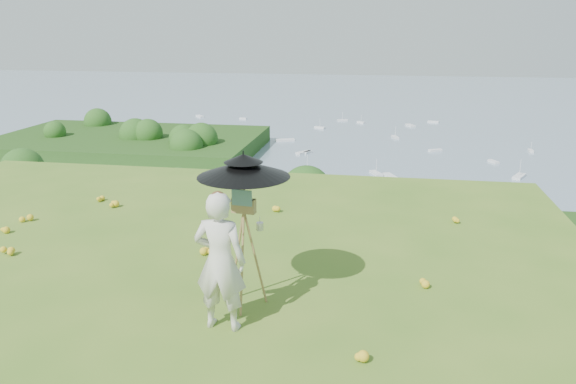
# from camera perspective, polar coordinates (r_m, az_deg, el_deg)

# --- Properties ---
(ground) EXTENTS (14.00, 14.00, 0.00)m
(ground) POSITION_cam_1_polar(r_m,az_deg,el_deg) (8.28, -15.55, -9.79)
(ground) COLOR #477521
(ground) RESTS_ON ground
(shoreline_tier) EXTENTS (170.00, 28.00, 8.00)m
(shoreline_tier) POSITION_cam_1_polar(r_m,az_deg,el_deg) (90.81, 6.74, -9.53)
(shoreline_tier) COLOR #6B6556
(shoreline_tier) RESTS_ON bay_water
(bay_water) EXTENTS (700.00, 700.00, 0.00)m
(bay_water) POSITION_cam_1_polar(r_m,az_deg,el_deg) (249.53, 8.94, 7.57)
(bay_water) COLOR slate
(bay_water) RESTS_ON ground
(peninsula) EXTENTS (90.00, 60.00, 12.00)m
(peninsula) POSITION_cam_1_polar(r_m,az_deg,el_deg) (182.59, -15.92, 5.52)
(peninsula) COLOR #1C3C10
(peninsula) RESTS_ON bay_water
(slope_trees) EXTENTS (110.00, 50.00, 6.00)m
(slope_trees) POSITION_cam_1_polar(r_m,az_deg,el_deg) (45.74, 4.73, -7.58)
(slope_trees) COLOR #254815
(slope_trees) RESTS_ON forest_slope
(harbor_town) EXTENTS (110.00, 22.00, 5.00)m
(harbor_town) POSITION_cam_1_polar(r_m,az_deg,el_deg) (88.17, 6.88, -5.72)
(harbor_town) COLOR silver
(harbor_town) RESTS_ON shoreline_tier
(moored_boats) EXTENTS (140.00, 140.00, 0.70)m
(moored_boats) POSITION_cam_1_polar(r_m,az_deg,el_deg) (172.48, 4.25, 3.92)
(moored_boats) COLOR silver
(moored_boats) RESTS_ON bay_water
(wildflowers) EXTENTS (10.00, 10.50, 0.12)m
(wildflowers) POSITION_cam_1_polar(r_m,az_deg,el_deg) (8.46, -14.86, -8.70)
(wildflowers) COLOR gold
(wildflowers) RESTS_ON ground
(painter) EXTENTS (0.66, 0.45, 1.75)m
(painter) POSITION_cam_1_polar(r_m,az_deg,el_deg) (6.81, -6.91, -7.02)
(painter) COLOR beige
(painter) RESTS_ON ground
(field_easel) EXTENTS (0.68, 0.68, 1.62)m
(field_easel) POSITION_cam_1_polar(r_m,az_deg,el_deg) (7.32, -4.42, -5.77)
(field_easel) COLOR olive
(field_easel) RESTS_ON ground
(sun_umbrella) EXTENTS (1.35, 1.35, 0.77)m
(sun_umbrella) POSITION_cam_1_polar(r_m,az_deg,el_deg) (7.06, -4.51, 1.15)
(sun_umbrella) COLOR black
(sun_umbrella) RESTS_ON field_easel
(painter_cap) EXTENTS (0.20, 0.24, 0.10)m
(painter_cap) POSITION_cam_1_polar(r_m,az_deg,el_deg) (6.53, -7.16, -0.36)
(painter_cap) COLOR #DC787F
(painter_cap) RESTS_ON painter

